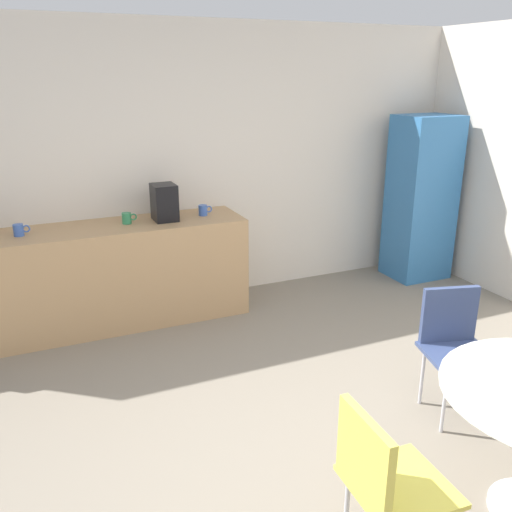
# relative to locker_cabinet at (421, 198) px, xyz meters

# --- Properties ---
(ground_plane) EXTENTS (6.00, 6.00, 0.00)m
(ground_plane) POSITION_rel_locker_cabinet_xyz_m (-2.55, -2.55, -0.87)
(ground_plane) COLOR gray
(wall_back) EXTENTS (6.00, 0.10, 2.60)m
(wall_back) POSITION_rel_locker_cabinet_xyz_m (-2.55, 0.45, 0.43)
(wall_back) COLOR silver
(wall_back) RESTS_ON ground_plane
(counter_block) EXTENTS (2.35, 0.60, 0.90)m
(counter_block) POSITION_rel_locker_cabinet_xyz_m (-3.26, 0.10, -0.42)
(counter_block) COLOR tan
(counter_block) RESTS_ON ground_plane
(locker_cabinet) EXTENTS (0.60, 0.50, 1.73)m
(locker_cabinet) POSITION_rel_locker_cabinet_xyz_m (0.00, 0.00, 0.00)
(locker_cabinet) COLOR #3372B2
(locker_cabinet) RESTS_ON ground_plane
(chair_navy) EXTENTS (0.52, 0.52, 0.83)m
(chair_navy) POSITION_rel_locker_cabinet_xyz_m (-1.45, -2.12, -0.34)
(chair_navy) COLOR silver
(chair_navy) RESTS_ON ground_plane
(chair_yellow) EXTENTS (0.44, 0.44, 0.83)m
(chair_yellow) POSITION_rel_locker_cabinet_xyz_m (-2.65, -2.99, -0.34)
(chair_yellow) COLOR silver
(chair_yellow) RESTS_ON ground_plane
(mug_white) EXTENTS (0.13, 0.08, 0.09)m
(mug_white) POSITION_rel_locker_cabinet_xyz_m (-3.09, 0.12, 0.08)
(mug_white) COLOR #338C59
(mug_white) RESTS_ON counter_block
(mug_green) EXTENTS (0.13, 0.08, 0.09)m
(mug_green) POSITION_rel_locker_cabinet_xyz_m (-3.95, 0.09, 0.08)
(mug_green) COLOR #3F66BF
(mug_green) RESTS_ON counter_block
(mug_red) EXTENTS (0.13, 0.08, 0.09)m
(mug_red) POSITION_rel_locker_cabinet_xyz_m (-2.39, 0.12, 0.08)
(mug_red) COLOR #3F66BF
(mug_red) RESTS_ON counter_block
(coffee_maker) EXTENTS (0.20, 0.24, 0.32)m
(coffee_maker) POSITION_rel_locker_cabinet_xyz_m (-2.76, 0.10, 0.19)
(coffee_maker) COLOR black
(coffee_maker) RESTS_ON counter_block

